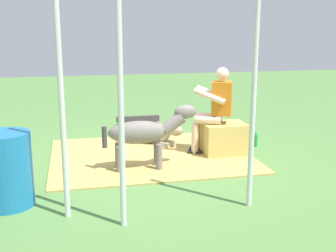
# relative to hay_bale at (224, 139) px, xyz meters

# --- Properties ---
(ground_plane) EXTENTS (24.00, 24.00, 0.00)m
(ground_plane) POSITION_rel_hay_bale_xyz_m (1.05, -0.05, -0.25)
(ground_plane) COLOR #568442
(hay_patch) EXTENTS (3.08, 2.49, 0.02)m
(hay_patch) POSITION_rel_hay_bale_xyz_m (1.16, -0.16, -0.24)
(hay_patch) COLOR tan
(hay_patch) RESTS_ON ground
(hay_bale) EXTENTS (0.67, 0.52, 0.51)m
(hay_bale) POSITION_rel_hay_bale_xyz_m (0.00, 0.00, 0.00)
(hay_bale) COLOR tan
(hay_bale) RESTS_ON ground
(person_seated) EXTENTS (0.72, 0.58, 1.39)m
(person_seated) POSITION_rel_hay_bale_xyz_m (0.16, -0.05, 0.52)
(person_seated) COLOR beige
(person_seated) RESTS_ON ground
(pony_standing) EXTENTS (1.35, 0.34, 0.92)m
(pony_standing) POSITION_rel_hay_bale_xyz_m (1.35, 0.46, 0.30)
(pony_standing) COLOR slate
(pony_standing) RESTS_ON ground
(pony_lying) EXTENTS (1.12, 1.16, 0.42)m
(pony_lying) POSITION_rel_hay_bale_xyz_m (1.13, -0.95, -0.07)
(pony_lying) COLOR tan
(pony_lying) RESTS_ON ground
(soda_bottle) EXTENTS (0.07, 0.07, 0.27)m
(soda_bottle) POSITION_rel_hay_bale_xyz_m (-0.69, -0.31, -0.13)
(soda_bottle) COLOR #268C3F
(soda_bottle) RESTS_ON ground
(water_barrel) EXTENTS (0.59, 0.59, 0.86)m
(water_barrel) POSITION_rel_hay_bale_xyz_m (3.09, 1.37, 0.17)
(water_barrel) COLOR #1E72B2
(water_barrel) RESTS_ON ground
(tent_pole_left) EXTENTS (0.06, 0.06, 2.42)m
(tent_pole_left) POSITION_rel_hay_bale_xyz_m (0.41, 1.99, 0.96)
(tent_pole_left) COLOR silver
(tent_pole_left) RESTS_ON ground
(tent_pole_right) EXTENTS (0.06, 0.06, 2.42)m
(tent_pole_right) POSITION_rel_hay_bale_xyz_m (2.43, 1.82, 0.96)
(tent_pole_right) COLOR silver
(tent_pole_right) RESTS_ON ground
(tent_pole_mid) EXTENTS (0.06, 0.06, 2.42)m
(tent_pole_mid) POSITION_rel_hay_bale_xyz_m (1.86, 2.16, 0.96)
(tent_pole_mid) COLOR silver
(tent_pole_mid) RESTS_ON ground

